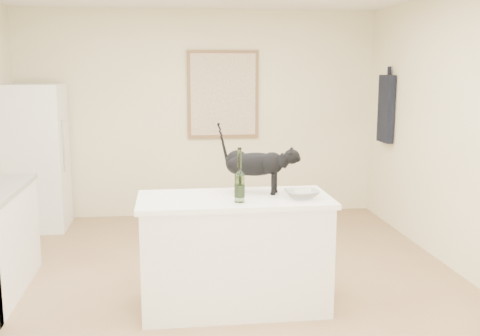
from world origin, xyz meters
name	(u,v)px	position (x,y,z in m)	size (l,w,h in m)	color
floor	(220,297)	(0.00, 0.00, 0.00)	(5.50, 5.50, 0.00)	#9E8054
wall_back	(199,114)	(0.00, 2.75, 1.30)	(4.50, 4.50, 0.00)	beige
wall_front	(296,255)	(0.00, -2.75, 1.30)	(4.50, 4.50, 0.00)	beige
island_base	(235,255)	(0.10, -0.20, 0.43)	(1.44, 0.67, 0.86)	white
island_top	(234,200)	(0.10, -0.20, 0.88)	(1.50, 0.70, 0.04)	white
fridge	(36,157)	(-1.95, 2.35, 0.85)	(0.68, 0.68, 1.70)	white
artwork_frame	(223,94)	(0.30, 2.72, 1.55)	(0.90, 0.03, 1.10)	brown
artwork_canvas	(223,95)	(0.30, 2.70, 1.55)	(0.82, 0.00, 1.02)	beige
hanging_garment	(386,109)	(2.19, 2.05, 1.40)	(0.08, 0.34, 0.80)	black
black_cat	(255,167)	(0.28, -0.06, 1.11)	(0.59, 0.18, 0.41)	black
wine_bottle	(240,178)	(0.12, -0.37, 1.08)	(0.08, 0.08, 0.36)	#386227
glass_bowl	(302,194)	(0.61, -0.31, 0.93)	(0.26, 0.26, 0.06)	silver
fridge_paper	(64,129)	(-1.60, 2.35, 1.17)	(0.00, 0.13, 0.16)	beige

